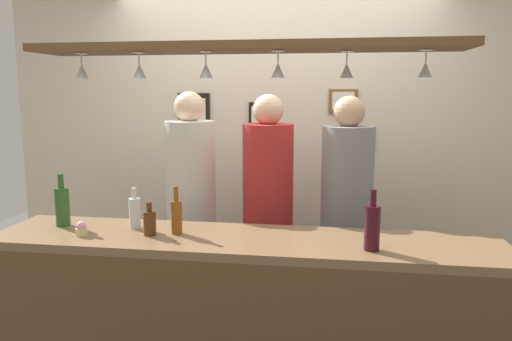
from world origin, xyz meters
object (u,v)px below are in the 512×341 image
(person_middle_red_shirt, at_px, (268,197))
(picture_frame_lower_pair, at_px, (354,138))
(picture_frame_caricature, at_px, (194,114))
(bottle_champagne_green, at_px, (62,205))
(bottle_beer_amber_tall, at_px, (176,216))
(picture_frame_upper_small, at_px, (343,101))
(picture_frame_crest, at_px, (260,119))
(person_right_grey_shirt, at_px, (347,201))
(bottle_soda_clear, at_px, (135,212))
(bottle_wine_dark_red, at_px, (372,226))
(person_left_white_patterned_shirt, at_px, (191,193))
(bottle_beer_brown_stubby, at_px, (150,222))
(cupcake, at_px, (81,229))

(person_middle_red_shirt, height_order, picture_frame_lower_pair, person_middle_red_shirt)
(picture_frame_caricature, bearing_deg, picture_frame_lower_pair, 0.00)
(bottle_champagne_green, distance_m, bottle_beer_amber_tall, 0.70)
(picture_frame_upper_small, relative_size, picture_frame_crest, 0.85)
(person_right_grey_shirt, height_order, picture_frame_crest, person_right_grey_shirt)
(bottle_soda_clear, distance_m, bottle_wine_dark_red, 1.30)
(person_middle_red_shirt, height_order, picture_frame_crest, person_middle_red_shirt)
(bottle_beer_amber_tall, bearing_deg, person_left_white_patterned_shirt, 100.39)
(person_middle_red_shirt, distance_m, bottle_champagne_green, 1.29)
(bottle_soda_clear, bearing_deg, bottle_champagne_green, -178.21)
(person_left_white_patterned_shirt, height_order, picture_frame_upper_small, picture_frame_upper_small)
(person_left_white_patterned_shirt, bearing_deg, bottle_champagne_green, -129.21)
(bottle_beer_brown_stubby, height_order, bottle_wine_dark_red, bottle_wine_dark_red)
(bottle_beer_amber_tall, distance_m, cupcake, 0.51)
(person_middle_red_shirt, distance_m, picture_frame_upper_small, 1.03)
(bottle_wine_dark_red, relative_size, picture_frame_upper_small, 1.36)
(bottle_champagne_green, bearing_deg, person_left_white_patterned_shirt, 50.79)
(picture_frame_caricature, bearing_deg, bottle_wine_dark_red, -49.18)
(person_middle_red_shirt, distance_m, cupcake, 1.23)
(person_middle_red_shirt, distance_m, bottle_beer_brown_stubby, 0.95)
(person_left_white_patterned_shirt, bearing_deg, person_middle_red_shirt, 0.00)
(bottle_soda_clear, distance_m, bottle_beer_amber_tall, 0.27)
(bottle_champagne_green, relative_size, cupcake, 3.85)
(person_right_grey_shirt, relative_size, bottle_soda_clear, 7.53)
(picture_frame_lower_pair, bearing_deg, bottle_wine_dark_red, -88.71)
(picture_frame_lower_pair, bearing_deg, cupcake, -134.44)
(bottle_champagne_green, bearing_deg, picture_frame_upper_small, 40.03)
(person_middle_red_shirt, xyz_separation_m, bottle_champagne_green, (-1.09, -0.68, 0.06))
(bottle_beer_brown_stubby, distance_m, cupcake, 0.36)
(person_right_grey_shirt, xyz_separation_m, bottle_champagne_green, (-1.62, -0.68, 0.07))
(cupcake, xyz_separation_m, picture_frame_caricature, (0.20, 1.51, 0.54))
(bottle_champagne_green, relative_size, picture_frame_upper_small, 1.36)
(bottle_soda_clear, height_order, cupcake, bottle_soda_clear)
(bottle_beer_amber_tall, bearing_deg, bottle_wine_dark_red, -6.99)
(bottle_beer_brown_stubby, relative_size, bottle_beer_amber_tall, 0.69)
(bottle_wine_dark_red, bearing_deg, bottle_beer_amber_tall, 173.01)
(person_middle_red_shirt, xyz_separation_m, bottle_beer_brown_stubby, (-0.53, -0.79, 0.02))
(bottle_wine_dark_red, bearing_deg, picture_frame_caricature, 130.82)
(bottle_soda_clear, xyz_separation_m, bottle_champagne_green, (-0.43, -0.01, 0.03))
(bottle_soda_clear, relative_size, picture_frame_caricature, 0.68)
(person_right_grey_shirt, bearing_deg, bottle_champagne_green, -157.06)
(bottle_soda_clear, distance_m, picture_frame_upper_small, 1.86)
(cupcake, bearing_deg, bottle_soda_clear, 39.17)
(person_left_white_patterned_shirt, xyz_separation_m, picture_frame_lower_pair, (1.12, 0.65, 0.34))
(bottle_beer_amber_tall, xyz_separation_m, picture_frame_upper_small, (0.89, 1.39, 0.59))
(bottle_beer_brown_stubby, distance_m, bottle_beer_amber_tall, 0.15)
(bottle_wine_dark_red, relative_size, picture_frame_lower_pair, 1.00)
(bottle_champagne_green, height_order, picture_frame_crest, picture_frame_crest)
(cupcake, distance_m, picture_frame_caricature, 1.61)
(person_left_white_patterned_shirt, height_order, bottle_wine_dark_red, person_left_white_patterned_shirt)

